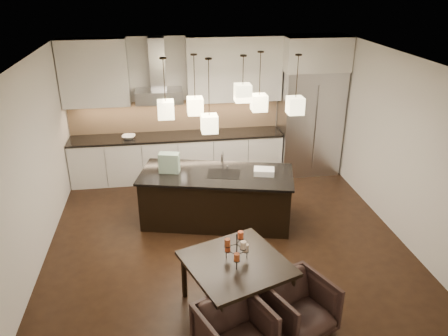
{
  "coord_description": "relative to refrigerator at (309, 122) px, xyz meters",
  "views": [
    {
      "loc": [
        -0.89,
        -5.84,
        3.89
      ],
      "look_at": [
        0.0,
        0.2,
        1.15
      ],
      "focal_mm": 35.0,
      "sensor_mm": 36.0,
      "label": 1
    }
  ],
  "objects": [
    {
      "name": "floor",
      "position": [
        -2.1,
        -2.38,
        -1.08
      ],
      "size": [
        5.5,
        5.5,
        0.02
      ],
      "primitive_type": "cube",
      "color": "black",
      "rests_on": "ground"
    },
    {
      "name": "ceiling",
      "position": [
        -2.1,
        -2.38,
        1.73
      ],
      "size": [
        5.5,
        5.5,
        0.02
      ],
      "primitive_type": "cube",
      "color": "white",
      "rests_on": "wall_back"
    },
    {
      "name": "wall_back",
      "position": [
        -2.1,
        0.38,
        0.32
      ],
      "size": [
        5.5,
        0.02,
        2.8
      ],
      "primitive_type": "cube",
      "color": "silver",
      "rests_on": "ground"
    },
    {
      "name": "wall_front",
      "position": [
        -2.1,
        -5.14,
        0.32
      ],
      "size": [
        5.5,
        0.02,
        2.8
      ],
      "primitive_type": "cube",
      "color": "silver",
      "rests_on": "ground"
    },
    {
      "name": "wall_left",
      "position": [
        -4.86,
        -2.38,
        0.32
      ],
      "size": [
        0.02,
        5.5,
        2.8
      ],
      "primitive_type": "cube",
      "color": "silver",
      "rests_on": "ground"
    },
    {
      "name": "wall_right",
      "position": [
        0.66,
        -2.38,
        0.32
      ],
      "size": [
        0.02,
        5.5,
        2.8
      ],
      "primitive_type": "cube",
      "color": "silver",
      "rests_on": "ground"
    },
    {
      "name": "refrigerator",
      "position": [
        0.0,
        0.0,
        0.0
      ],
      "size": [
        1.2,
        0.72,
        2.15
      ],
      "primitive_type": "cube",
      "color": "#B7B7BA",
      "rests_on": "floor"
    },
    {
      "name": "fridge_panel",
      "position": [
        0.0,
        0.0,
        1.4
      ],
      "size": [
        1.26,
        0.72,
        0.65
      ],
      "primitive_type": "cube",
      "color": "silver",
      "rests_on": "refrigerator"
    },
    {
      "name": "lower_cabinets",
      "position": [
        -2.73,
        0.05,
        -0.64
      ],
      "size": [
        4.21,
        0.62,
        0.88
      ],
      "primitive_type": "cube",
      "color": "silver",
      "rests_on": "floor"
    },
    {
      "name": "countertop",
      "position": [
        -2.73,
        0.05,
        -0.17
      ],
      "size": [
        4.21,
        0.66,
        0.04
      ],
      "primitive_type": "cube",
      "color": "black",
      "rests_on": "lower_cabinets"
    },
    {
      "name": "backsplash",
      "position": [
        -2.73,
        0.35,
        0.16
      ],
      "size": [
        4.21,
        0.02,
        0.63
      ],
      "primitive_type": "cube",
      "color": "tan",
      "rests_on": "countertop"
    },
    {
      "name": "upper_cab_left",
      "position": [
        -4.2,
        0.19,
        1.1
      ],
      "size": [
        1.25,
        0.35,
        1.25
      ],
      "primitive_type": "cube",
      "color": "silver",
      "rests_on": "wall_back"
    },
    {
      "name": "upper_cab_right",
      "position": [
        -1.55,
        0.19,
        1.1
      ],
      "size": [
        1.85,
        0.35,
        1.25
      ],
      "primitive_type": "cube",
      "color": "silver",
      "rests_on": "wall_back"
    },
    {
      "name": "hood_canopy",
      "position": [
        -3.03,
        0.1,
        0.65
      ],
      "size": [
        0.9,
        0.52,
        0.24
      ],
      "primitive_type": "cube",
      "color": "#B7B7BA",
      "rests_on": "wall_back"
    },
    {
      "name": "hood_chimney",
      "position": [
        -3.03,
        0.21,
        1.24
      ],
      "size": [
        0.3,
        0.28,
        0.96
      ],
      "primitive_type": "cube",
      "color": "#B7B7BA",
      "rests_on": "hood_canopy"
    },
    {
      "name": "fruit_bowl",
      "position": [
        -3.67,
        0.0,
        -0.12
      ],
      "size": [
        0.28,
        0.28,
        0.06
      ],
      "primitive_type": "imported",
      "rotation": [
        0.0,
        0.0,
        -0.08
      ],
      "color": "silver",
      "rests_on": "countertop"
    },
    {
      "name": "island_body",
      "position": [
        -2.17,
        -1.79,
        -0.65
      ],
      "size": [
        2.57,
        1.51,
        0.85
      ],
      "primitive_type": "cube",
      "rotation": [
        0.0,
        0.0,
        -0.24
      ],
      "color": "black",
      "rests_on": "floor"
    },
    {
      "name": "island_top",
      "position": [
        -2.17,
        -1.79,
        -0.21
      ],
      "size": [
        2.67,
        1.61,
        0.04
      ],
      "primitive_type": "cube",
      "rotation": [
        0.0,
        0.0,
        -0.24
      ],
      "color": "black",
      "rests_on": "island_body"
    },
    {
      "name": "faucet",
      "position": [
        -2.05,
        -1.72,
        -0.0
      ],
      "size": [
        0.15,
        0.25,
        0.37
      ],
      "primitive_type": null,
      "rotation": [
        0.0,
        0.0,
        -0.24
      ],
      "color": "silver",
      "rests_on": "island_top"
    },
    {
      "name": "tote_bag",
      "position": [
        -2.92,
        -1.63,
        -0.02
      ],
      "size": [
        0.36,
        0.25,
        0.33
      ],
      "primitive_type": "cube",
      "rotation": [
        0.0,
        0.0,
        -0.24
      ],
      "color": "#226035",
      "rests_on": "island_top"
    },
    {
      "name": "food_container",
      "position": [
        -1.41,
        -1.94,
        -0.14
      ],
      "size": [
        0.37,
        0.3,
        0.1
      ],
      "primitive_type": "cube",
      "rotation": [
        0.0,
        0.0,
        -0.24
      ],
      "color": "silver",
      "rests_on": "island_top"
    },
    {
      "name": "dining_table",
      "position": [
        -2.2,
        -3.93,
        -0.73
      ],
      "size": [
        1.47,
        1.47,
        0.68
      ],
      "primitive_type": null,
      "rotation": [
        0.0,
        0.0,
        0.36
      ],
      "color": "black",
      "rests_on": "floor"
    },
    {
      "name": "candelabra",
      "position": [
        -2.2,
        -3.93,
        -0.19
      ],
      "size": [
        0.42,
        0.42,
        0.4
      ],
      "primitive_type": null,
      "rotation": [
        0.0,
        0.0,
        0.36
      ],
      "color": "black",
      "rests_on": "dining_table"
    },
    {
      "name": "candle_a",
      "position": [
        -2.08,
        -3.89,
        -0.23
      ],
      "size": [
        0.09,
        0.09,
        0.09
      ],
      "primitive_type": "cylinder",
      "rotation": [
        0.0,
        0.0,
        0.36
      ],
      "color": "beige",
      "rests_on": "candelabra"
    },
    {
      "name": "candle_b",
      "position": [
        -2.3,
        -3.85,
        -0.23
      ],
      "size": [
        0.09,
        0.09,
        0.09
      ],
      "primitive_type": "cylinder",
      "rotation": [
        0.0,
        0.0,
        0.36
      ],
      "color": "#CE5128",
      "rests_on": "candelabra"
    },
    {
      "name": "candle_c",
      "position": [
        -2.23,
        -4.06,
        -0.23
      ],
      "size": [
        0.09,
        0.09,
        0.09
      ],
      "primitive_type": "cylinder",
      "rotation": [
        0.0,
        0.0,
        0.36
      ],
      "color": "brown",
      "rests_on": "candelabra"
    },
    {
      "name": "candle_d",
      "position": [
        -2.14,
        -3.82,
        -0.08
      ],
      "size": [
        0.09,
        0.09,
        0.09
      ],
      "primitive_type": "cylinder",
      "rotation": [
        0.0,
        0.0,
        0.36
      ],
      "color": "#CE5128",
      "rests_on": "candelabra"
    },
    {
      "name": "candle_e",
      "position": [
        -2.32,
        -3.95,
        -0.08
      ],
      "size": [
        0.09,
        0.09,
        0.09
      ],
      "primitive_type": "cylinder",
      "rotation": [
        0.0,
        0.0,
        0.36
      ],
      "color": "brown",
      "rests_on": "candelabra"
    },
    {
      "name": "candle_f",
      "position": [
        -2.15,
        -4.04,
        -0.08
      ],
      "size": [
        0.09,
        0.09,
        0.09
      ],
      "primitive_type": "cylinder",
      "rotation": [
        0.0,
        0.0,
        0.36
      ],
      "color": "beige",
      "rests_on": "candelabra"
    },
    {
      "name": "armchair_left",
      "position": [
        -2.36,
        -4.72,
        -0.74
      ],
      "size": [
        0.95,
        0.96,
        0.67
      ],
      "primitive_type": "imported",
      "rotation": [
        0.0,
        0.0,
        0.41
      ],
      "color": "black",
      "rests_on": "floor"
    },
    {
      "name": "armchair_right",
      "position": [
        -1.54,
        -4.41,
        -0.75
      ],
      "size": [
        0.94,
        0.95,
        0.66
      ],
      "primitive_type": "imported",
      "rotation": [
        0.0,
        0.0,
        0.43
      ],
      "color": "black",
      "rests_on": "floor"
    },
    {
      "name": "pendant_a",
      "position": [
        -2.93,
        -1.93,
        0.97
      ],
      "size": [
        0.24,
        0.24,
        0.26
      ],
      "primitive_type": "cube",
      "color": "#FFEDAD",
      "rests_on": "ceiling"
    },
    {
      "name": "pendant_b",
      "position": [
        -2.48,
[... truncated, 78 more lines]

